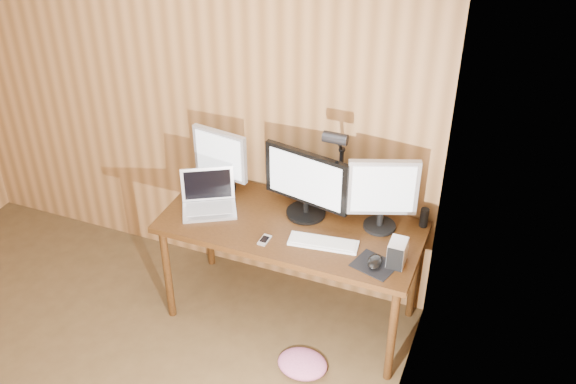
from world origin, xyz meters
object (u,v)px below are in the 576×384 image
Objects in this scene: monitor_left at (220,159)px; keyboard at (323,243)px; laptop at (209,199)px; monitor_center at (306,183)px; speaker at (424,218)px; phone at (265,240)px; hard_drive at (397,253)px; mouse at (375,262)px; desk at (295,234)px; desk_lamp at (338,158)px; monitor_right at (383,193)px.

monitor_left is 1.02× the size of keyboard.
monitor_left reaches higher than laptop.
monitor_center is 4.56× the size of speaker.
speaker is (0.84, 0.49, 0.06)m from phone.
hard_drive is 1.46× the size of phone.
monitor_center is 0.66m from mouse.
desk_lamp is at bearing 36.92° from desk.
desk is at bearing -20.28° from laptop.
monitor_right is 1.10m from laptop.
speaker is (0.71, 0.15, -0.17)m from monitor_center.
monitor_right is at bearing -19.26° from laptop.
desk is at bearing 159.74° from mouse.
laptop is at bearing -159.92° from desk_lamp.
mouse reaches higher than desk.
monitor_left is 1.04× the size of laptop.
hard_drive is 0.41m from speaker.
monitor_right is 3.11× the size of hard_drive.
monitor_right reaches higher than phone.
desk_lamp reaches higher than phone.
monitor_center reaches higher than speaker.
speaker is (0.51, 0.39, 0.05)m from keyboard.
desk_lamp is at bearing 142.76° from hard_drive.
mouse is (1.14, -0.39, -0.21)m from monitor_left.
speaker is at bearing 15.59° from desk.
desk_lamp reaches higher than monitor_center.
phone is (-0.33, -0.10, -0.00)m from keyboard.
monitor_center is at bearing 54.17° from desk.
desk_lamp is (-0.30, 0.06, 0.14)m from monitor_right.
keyboard is 0.67× the size of desk_lamp.
monitor_left reaches higher than speaker.
keyboard is at bearing -36.52° from desk.
monitor_center reaches higher than laptop.
laptop is at bearing 174.14° from hard_drive.
desk_lamp is (0.16, 0.09, 0.16)m from monitor_center.
monitor_center reaches higher than monitor_left.
monitor_right is 1.13× the size of laptop.
speaker is at bearing 30.23° from keyboard.
phone is (-0.66, -0.02, -0.02)m from mouse.
mouse is 0.67m from phone.
hard_drive is at bearing -11.23° from monitor_center.
speaker reaches higher than desk.
monitor_left is at bearing 64.54° from laptop.
monitor_left is 3.53× the size of mouse.
keyboard is (-0.26, -0.28, -0.24)m from monitor_right.
laptop is at bearing -167.23° from speaker.
monitor_center is at bearing 152.64° from mouse.
laptop is 0.81m from keyboard.
monitor_center is 4.60× the size of mouse.
monitor_left is at bearing -175.51° from desk_lamp.
speaker reaches higher than mouse.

